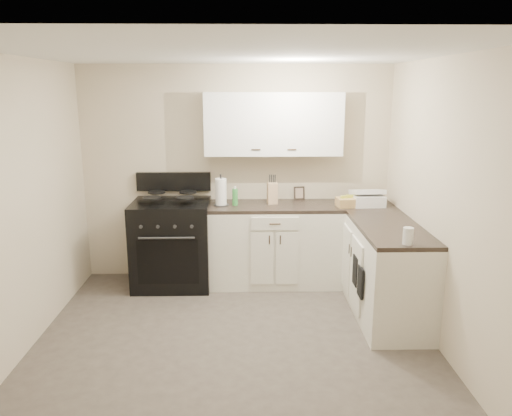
{
  "coord_description": "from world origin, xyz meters",
  "views": [
    {
      "loc": [
        0.11,
        -4.03,
        2.24
      ],
      "look_at": [
        0.21,
        0.85,
        1.06
      ],
      "focal_mm": 35.0,
      "sensor_mm": 36.0,
      "label": 1
    }
  ],
  "objects_px": {
    "paper_towel": "(221,192)",
    "wicker_basket": "(350,202)",
    "countertop_grill": "(367,200)",
    "stove": "(173,246)",
    "knife_block": "(272,193)"
  },
  "relations": [
    {
      "from": "wicker_basket",
      "to": "countertop_grill",
      "type": "relative_size",
      "value": 0.85
    },
    {
      "from": "wicker_basket",
      "to": "countertop_grill",
      "type": "xyz_separation_m",
      "value": [
        0.21,
        0.06,
        0.01
      ]
    },
    {
      "from": "wicker_basket",
      "to": "stove",
      "type": "bearing_deg",
      "value": 177.67
    },
    {
      "from": "paper_towel",
      "to": "wicker_basket",
      "type": "xyz_separation_m",
      "value": [
        1.45,
        -0.09,
        -0.1
      ]
    },
    {
      "from": "knife_block",
      "to": "wicker_basket",
      "type": "xyz_separation_m",
      "value": [
        0.86,
        -0.16,
        -0.08
      ]
    },
    {
      "from": "stove",
      "to": "countertop_grill",
      "type": "bearing_deg",
      "value": -0.64
    },
    {
      "from": "knife_block",
      "to": "countertop_grill",
      "type": "xyz_separation_m",
      "value": [
        1.07,
        -0.1,
        -0.06
      ]
    },
    {
      "from": "knife_block",
      "to": "wicker_basket",
      "type": "height_order",
      "value": "knife_block"
    },
    {
      "from": "stove",
      "to": "paper_towel",
      "type": "height_order",
      "value": "paper_towel"
    },
    {
      "from": "stove",
      "to": "knife_block",
      "type": "relative_size",
      "value": 4.25
    },
    {
      "from": "paper_towel",
      "to": "wicker_basket",
      "type": "bearing_deg",
      "value": -3.43
    },
    {
      "from": "paper_towel",
      "to": "countertop_grill",
      "type": "bearing_deg",
      "value": -1.03
    },
    {
      "from": "paper_towel",
      "to": "countertop_grill",
      "type": "distance_m",
      "value": 1.66
    },
    {
      "from": "paper_towel",
      "to": "countertop_grill",
      "type": "height_order",
      "value": "paper_towel"
    },
    {
      "from": "knife_block",
      "to": "stove",
      "type": "bearing_deg",
      "value": 176.95
    }
  ]
}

